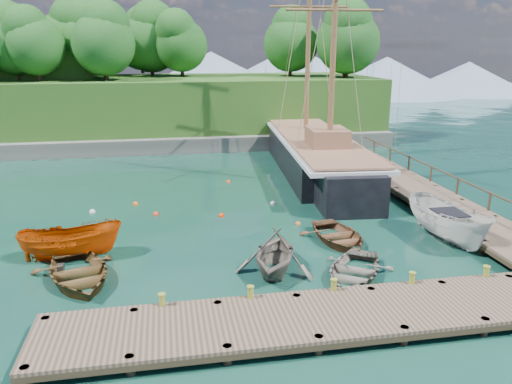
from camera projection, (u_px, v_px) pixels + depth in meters
ground at (253, 254)px, 22.38m from camera, size 160.00×160.00×0.00m
dock_near at (347, 315)px, 16.47m from camera, size 20.00×3.20×1.10m
dock_east at (416, 189)px, 30.86m from camera, size 3.20×24.00×1.10m
bollard_0 at (163, 321)px, 16.88m from camera, size 0.26×0.26×0.45m
bollard_1 at (251, 313)px, 17.40m from camera, size 0.26×0.26×0.45m
bollard_2 at (333, 305)px, 17.92m from camera, size 0.26×0.26×0.45m
bollard_3 at (410, 298)px, 18.44m from camera, size 0.26×0.26×0.45m
bollard_4 at (483, 291)px, 18.96m from camera, size 0.26×0.26×0.45m
rowboat_0 at (79, 281)px, 19.77m from camera, size 4.57×5.44×0.96m
rowboat_1 at (275, 272)px, 20.52m from camera, size 4.41×4.72×2.01m
rowboat_2 at (338, 242)px, 23.72m from camera, size 3.37×4.40×0.85m
rowboat_3 at (353, 278)px, 20.06m from camera, size 4.66×4.98×0.84m
motorboat_orange at (73, 258)px, 21.93m from camera, size 4.46×1.86×1.69m
cabin_boat_white at (447, 241)px, 23.88m from camera, size 2.64×5.64×2.10m
schooner at (316, 157)px, 36.51m from camera, size 6.60×27.46×20.10m
mooring_buoy_0 at (117, 225)px, 25.95m from camera, size 0.30×0.30×0.30m
mooring_buoy_1 at (156, 215)px, 27.51m from camera, size 0.34×0.34×0.34m
mooring_buoy_2 at (222, 216)px, 27.27m from camera, size 0.33×0.33×0.33m
mooring_buoy_3 at (273, 204)px, 29.40m from camera, size 0.32×0.32×0.32m
mooring_buoy_4 at (136, 205)px, 29.26m from camera, size 0.35×0.35×0.35m
mooring_buoy_5 at (228, 182)px, 34.07m from camera, size 0.31×0.31×0.31m
mooring_buoy_6 at (92, 212)px, 27.90m from camera, size 0.34×0.34×0.34m
mooring_buoy_7 at (298, 224)px, 26.04m from camera, size 0.29×0.29×0.29m
headland at (65, 83)px, 48.18m from camera, size 51.00×19.31×12.90m
distant_ridge at (208, 73)px, 87.95m from camera, size 117.00×40.00×10.00m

